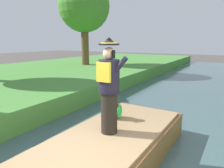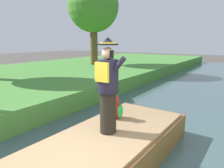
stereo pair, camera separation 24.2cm
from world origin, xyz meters
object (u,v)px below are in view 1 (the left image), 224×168
(boat, at_px, (110,148))
(person_pirate, at_px, (109,87))
(tree_broad, at_px, (84,7))
(parrot_plush, at_px, (114,108))

(boat, bearing_deg, person_pirate, 133.51)
(person_pirate, xyz_separation_m, tree_broad, (-7.60, 9.05, 3.24))
(boat, relative_size, parrot_plush, 7.44)
(boat, distance_m, tree_broad, 12.69)
(person_pirate, relative_size, parrot_plush, 3.25)
(boat, bearing_deg, parrot_plush, 114.25)
(tree_broad, bearing_deg, person_pirate, -49.95)
(boat, relative_size, person_pirate, 2.29)
(boat, relative_size, tree_broad, 0.71)
(boat, height_order, person_pirate, person_pirate)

